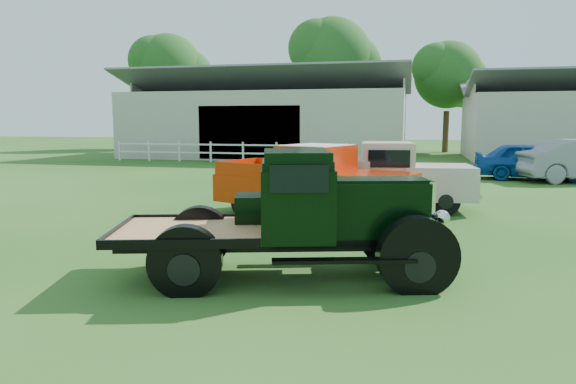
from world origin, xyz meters
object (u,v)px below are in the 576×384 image
(red_pickup, at_px, (313,182))
(white_pickup, at_px, (383,177))
(vintage_flatbed, at_px, (290,215))
(misc_car_blue, at_px, (532,161))

(red_pickup, distance_m, white_pickup, 2.42)
(vintage_flatbed, distance_m, misc_car_blue, 16.65)
(red_pickup, bearing_deg, white_pickup, 69.04)
(vintage_flatbed, height_order, misc_car_blue, vintage_flatbed)
(red_pickup, xyz_separation_m, misc_car_blue, (7.16, 10.48, -0.15))
(vintage_flatbed, bearing_deg, white_pickup, 65.13)
(vintage_flatbed, relative_size, misc_car_blue, 1.09)
(vintage_flatbed, distance_m, red_pickup, 4.83)
(red_pickup, relative_size, misc_car_blue, 1.12)
(white_pickup, bearing_deg, red_pickup, -137.39)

